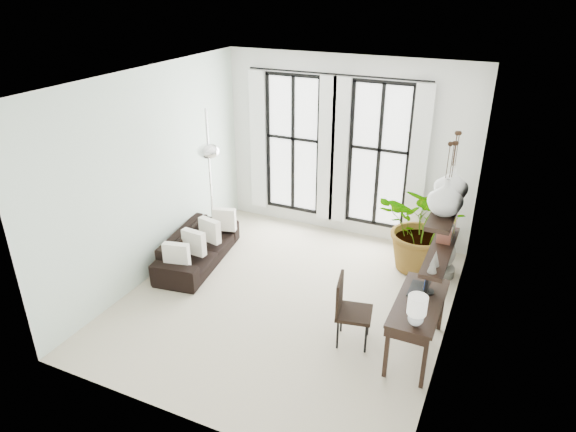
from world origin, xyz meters
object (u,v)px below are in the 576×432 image
Objects in this scene: desk_chair at (348,306)px; desk at (418,307)px; buddha at (442,255)px; sofa at (198,247)px; arc_lamp at (208,147)px; plant at (424,227)px.

desk is at bearing -4.90° from desk_chair.
desk_chair is at bearing -110.72° from buddha.
desk_chair reaches higher than sofa.
sofa is 2.01× the size of desk_chair.
buddha is (3.62, 0.92, -1.56)m from arc_lamp.
desk is at bearing -80.98° from plant.
plant is 3.63m from arc_lamp.
desk_chair is (-0.85, -0.10, -0.18)m from desk.
desk is (0.34, -2.13, -0.04)m from plant.
plant is 2.30m from desk_chair.
buddha is (3.73, 1.26, 0.07)m from sofa.
arc_lamp reaches higher than desk.
sofa is 3.86m from desk.
sofa is at bearing 150.87° from desk_chair.
plant is 1.83× the size of buddha.
desk is (3.75, -0.83, 0.44)m from sofa.
arc_lamp is at bearing -163.82° from plant.
plant is (3.41, 1.30, 0.48)m from sofa.
buddha reaches higher than sofa.
sofa is 3.06m from desk_chair.
plant is 1.61× the size of desk_chair.
desk_chair is 3.36m from arc_lamp.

